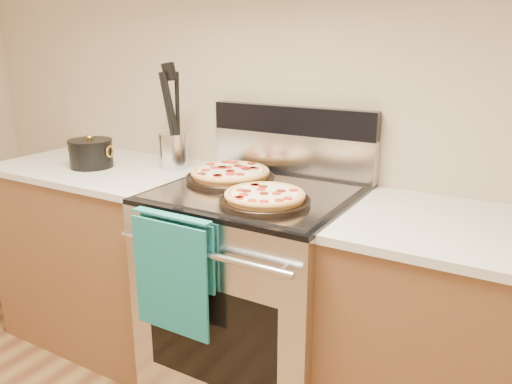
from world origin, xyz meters
The scene contains 17 objects.
wall_back centered at (0.00, 2.00, 1.35)m, with size 4.00×4.00×0.00m, color tan.
range_body centered at (0.00, 1.65, 0.45)m, with size 0.76×0.68×0.90m, color #B7B7BC.
oven_window centered at (0.00, 1.31, 0.45)m, with size 0.56×0.01×0.40m, color black.
cooktop centered at (0.00, 1.65, 0.91)m, with size 0.76×0.68×0.02m, color black.
backsplash_lower centered at (0.00, 1.96, 1.01)m, with size 0.76×0.06×0.18m, color silver.
backsplash_upper centered at (0.00, 1.96, 1.16)m, with size 0.76×0.06×0.12m, color black.
oven_handle centered at (0.00, 1.27, 0.80)m, with size 0.03×0.03×0.70m, color silver.
dish_towel centered at (-0.12, 1.27, 0.70)m, with size 0.32×0.05×0.42m, color #176777, non-canonical shape.
foil_sheet centered at (0.00, 1.62, 0.92)m, with size 0.70×0.55×0.01m, color gray.
cabinet_left centered at (-0.88, 1.68, 0.44)m, with size 1.00×0.62×0.88m, color brown.
countertop_left centered at (-0.88, 1.68, 0.90)m, with size 1.02×0.64×0.03m, color beige.
cabinet_right centered at (0.88, 1.68, 0.44)m, with size 1.00×0.62×0.88m, color brown.
countertop_right centered at (0.88, 1.68, 0.90)m, with size 1.02×0.64×0.03m, color beige.
pepperoni_pizza_back centered at (-0.17, 1.72, 0.95)m, with size 0.37×0.37×0.05m, color #C4773B, non-canonical shape.
pepperoni_pizza_front centered at (0.11, 1.52, 0.95)m, with size 0.33×0.33×0.04m, color #C4773B, non-canonical shape.
utensil_crock centered at (-0.54, 1.81, 0.99)m, with size 0.13×0.13×0.17m, color silver.
saucepan centered at (-0.90, 1.64, 0.97)m, with size 0.20×0.20×0.12m, color black.
Camera 1 is at (0.94, 0.03, 1.48)m, focal length 35.00 mm.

